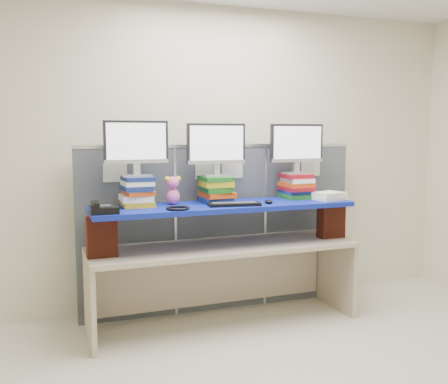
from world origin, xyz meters
name	(u,v)px	position (x,y,z in m)	size (l,w,h in m)	color
room	(320,173)	(0.00, 0.00, 1.40)	(5.00, 4.00, 2.80)	#F0E5C6
cubicle_partition	(221,227)	(0.00, 1.78, 0.77)	(2.60, 0.06, 1.53)	#474D54
desk	(224,261)	(-0.10, 1.41, 0.55)	(2.29, 0.73, 0.69)	#C2AF94
brick_pier_left	(102,237)	(-1.11, 1.33, 0.84)	(0.23, 0.12, 0.31)	maroon
brick_pier_right	(331,220)	(0.92, 1.38, 0.84)	(0.23, 0.12, 0.31)	maroon
blue_board	(224,206)	(-0.10, 1.41, 1.02)	(2.20, 0.55, 0.04)	navy
book_stack_left	(137,192)	(-0.81, 1.51, 1.16)	(0.27, 0.31, 0.24)	gold
book_stack_center	(216,189)	(-0.13, 1.53, 1.15)	(0.28, 0.32, 0.22)	navy
book_stack_right	(296,186)	(0.64, 1.55, 1.15)	(0.26, 0.32, 0.22)	#1A641C
monitor_left	(136,145)	(-0.81, 1.50, 1.54)	(0.52, 0.15, 0.45)	#B3B2B8
monitor_center	(216,146)	(-0.13, 1.52, 1.52)	(0.52, 0.15, 0.45)	#B3B2B8
monitor_right	(297,146)	(0.64, 1.55, 1.52)	(0.52, 0.15, 0.45)	#B3B2B8
keyboard	(234,204)	(-0.06, 1.28, 1.05)	(0.44, 0.20, 0.03)	black
mouse	(269,202)	(0.26, 1.30, 1.06)	(0.06, 0.11, 0.03)	black
desk_phone	(103,209)	(-1.11, 1.23, 1.07)	(0.21, 0.19, 0.09)	black
headset	(178,208)	(-0.54, 1.23, 1.05)	(0.18, 0.18, 0.02)	black
plush_toy	(173,190)	(-0.51, 1.51, 1.16)	(0.14, 0.10, 0.23)	#EC59A2
binder_stack	(329,196)	(0.87, 1.36, 1.07)	(0.33, 0.29, 0.07)	white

